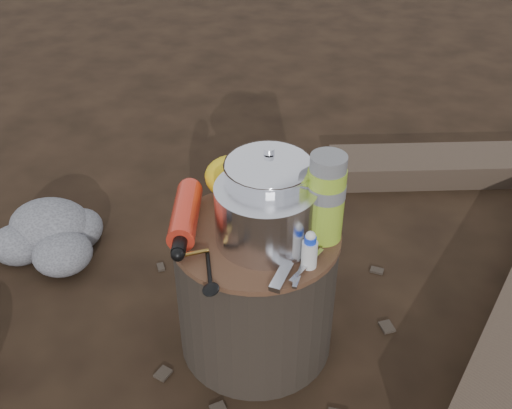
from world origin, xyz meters
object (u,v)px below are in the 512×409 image
(camping_pot, at_px, (269,190))
(stump, at_px, (256,290))
(fuel_bottle, at_px, (185,214))
(travel_mug, at_px, (313,188))
(thermos, at_px, (326,198))

(camping_pot, bearing_deg, stump, -117.94)
(fuel_bottle, bearing_deg, stump, -8.62)
(stump, height_order, camping_pot, camping_pot)
(stump, distance_m, fuel_bottle, 0.29)
(camping_pot, bearing_deg, travel_mug, 47.09)
(stump, relative_size, travel_mug, 3.24)
(stump, bearing_deg, camping_pot, 62.06)
(stump, bearing_deg, travel_mug, 50.71)
(stump, distance_m, travel_mug, 0.32)
(camping_pot, height_order, travel_mug, camping_pot)
(camping_pot, relative_size, fuel_bottle, 0.75)
(camping_pot, xyz_separation_m, travel_mug, (0.09, 0.10, -0.04))
(stump, xyz_separation_m, thermos, (0.16, 0.03, 0.31))
(stump, height_order, travel_mug, travel_mug)
(travel_mug, bearing_deg, thermos, -65.23)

